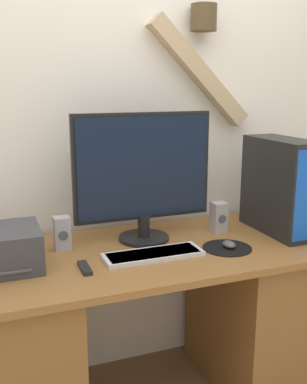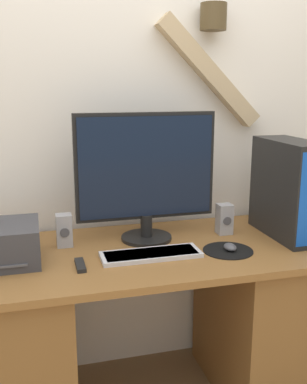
{
  "view_description": "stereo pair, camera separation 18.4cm",
  "coord_description": "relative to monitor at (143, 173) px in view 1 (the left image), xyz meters",
  "views": [
    {
      "loc": [
        -0.63,
        -1.37,
        1.49
      ],
      "look_at": [
        0.03,
        0.37,
        1.05
      ],
      "focal_mm": 42.0,
      "sensor_mm": 36.0,
      "label": 1
    },
    {
      "loc": [
        -0.46,
        -1.43,
        1.49
      ],
      "look_at": [
        0.03,
        0.37,
        1.05
      ],
      "focal_mm": 42.0,
      "sensor_mm": 36.0,
      "label": 2
    }
  ],
  "objects": [
    {
      "name": "remote_control",
      "position": [
        -0.33,
        -0.25,
        -0.31
      ],
      "size": [
        0.03,
        0.13,
        0.02
      ],
      "color": "black",
      "rests_on": "desk"
    },
    {
      "name": "mousepad",
      "position": [
        0.3,
        -0.24,
        -0.31
      ],
      "size": [
        0.22,
        0.22,
        0.0
      ],
      "color": "black",
      "rests_on": "desk"
    },
    {
      "name": "desk",
      "position": [
        -0.03,
        -0.13,
        -0.7
      ],
      "size": [
        1.63,
        0.74,
        0.79
      ],
      "color": "brown",
      "rests_on": "ground_plane"
    },
    {
      "name": "speaker_right",
      "position": [
        0.38,
        -0.02,
        -0.24
      ],
      "size": [
        0.07,
        0.07,
        0.15
      ],
      "color": "#99999E",
      "rests_on": "desk"
    },
    {
      "name": "monitor",
      "position": [
        0.0,
        0.0,
        0.0
      ],
      "size": [
        0.64,
        0.23,
        0.58
      ],
      "color": "black",
      "rests_on": "desk"
    },
    {
      "name": "wall_back",
      "position": [
        -0.04,
        0.29,
        0.24
      ],
      "size": [
        6.4,
        0.18,
        2.7
      ],
      "color": "white",
      "rests_on": "ground_plane"
    },
    {
      "name": "computer_tower",
      "position": [
        0.66,
        -0.12,
        -0.09
      ],
      "size": [
        0.18,
        0.43,
        0.45
      ],
      "color": "black",
      "rests_on": "desk"
    },
    {
      "name": "keyboard",
      "position": [
        -0.04,
        -0.22,
        -0.31
      ],
      "size": [
        0.42,
        0.14,
        0.02
      ],
      "color": "silver",
      "rests_on": "desk"
    },
    {
      "name": "mouse",
      "position": [
        0.31,
        -0.25,
        -0.3
      ],
      "size": [
        0.05,
        0.07,
        0.03
      ],
      "color": "#4C4C51",
      "rests_on": "mousepad"
    },
    {
      "name": "speaker_left",
      "position": [
        -0.37,
        0.01,
        -0.24
      ],
      "size": [
        0.07,
        0.07,
        0.15
      ],
      "color": "#99999E",
      "rests_on": "desk"
    }
  ]
}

